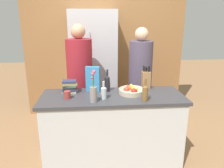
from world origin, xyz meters
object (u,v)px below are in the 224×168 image
flower_vase (93,92)px  coffee_mug (67,95)px  knife_block (146,80)px  bottle_vinegar (104,92)px  book_stack (70,86)px  person_at_sink (80,78)px  person_in_blue (140,77)px  refrigerator (94,68)px  fruit_bowl (132,91)px  cereal_box (93,79)px  bottle_wine (145,92)px  bottle_oil (107,83)px

flower_vase → coffee_mug: (-0.30, 0.14, -0.07)m
knife_block → bottle_vinegar: 0.68m
flower_vase → coffee_mug: flower_vase is taller
book_stack → person_at_sink: person_at_sink is taller
coffee_mug → person_in_blue: size_ratio=0.07×
bottle_vinegar → person_in_blue: (0.58, 0.74, -0.04)m
refrigerator → person_in_blue: (0.68, -0.61, -0.02)m
fruit_bowl → cereal_box: size_ratio=1.01×
refrigerator → fruit_bowl: bearing=-69.5°
bottle_wine → person_in_blue: 0.86m
bottle_vinegar → person_at_sink: size_ratio=0.12×
fruit_bowl → bottle_oil: 0.32m
bottle_oil → bottle_vinegar: bearing=-102.7°
cereal_box → bottle_vinegar: bearing=-68.2°
knife_block → flower_vase: bearing=-147.1°
cereal_box → bottle_wine: 0.71m
fruit_bowl → knife_block: (0.23, 0.21, 0.08)m
cereal_box → bottle_vinegar: (0.12, -0.30, -0.08)m
cereal_box → knife_block: bearing=4.4°
refrigerator → book_stack: size_ratio=9.89×
coffee_mug → person_in_blue: (1.00, 0.69, 0.00)m
bottle_wine → person_at_sink: bearing=133.9°
coffee_mug → flower_vase: bearing=-25.0°
cereal_box → person_at_sink: person_at_sink is taller
coffee_mug → fruit_bowl: bearing=7.3°
fruit_bowl → bottle_wine: bearing=-67.2°
knife_block → refrigerator: bearing=124.1°
refrigerator → person_at_sink: size_ratio=1.12×
coffee_mug → knife_block: bearing=17.1°
fruit_bowl → bottle_oil: (-0.29, 0.12, 0.07)m
coffee_mug → bottle_vinegar: size_ratio=0.53×
coffee_mug → bottle_oil: size_ratio=0.39×
flower_vase → coffee_mug: size_ratio=3.27×
flower_vase → person_at_sink: (-0.19, 0.78, -0.05)m
fruit_bowl → bottle_vinegar: size_ratio=1.53×
bottle_oil → bottle_wine: (0.39, -0.38, -0.01)m
cereal_box → bottle_oil: (0.18, -0.03, -0.05)m
refrigerator → bottle_vinegar: bearing=-85.7°
bottle_oil → cereal_box: bearing=170.4°
coffee_mug → book_stack: bearing=87.7°
book_stack → bottle_wine: bearing=-23.6°
bottle_oil → person_in_blue: person_in_blue is taller
knife_block → bottle_wine: bearing=-104.4°
book_stack → fruit_bowl: bearing=-9.3°
person_in_blue → bottle_vinegar: bearing=-142.8°
bottle_oil → bottle_wine: bearing=-43.7°
book_stack → bottle_oil: bottle_oil is taller
book_stack → person_at_sink: bearing=75.7°
book_stack → bottle_vinegar: size_ratio=0.93×
fruit_bowl → book_stack: book_stack is taller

